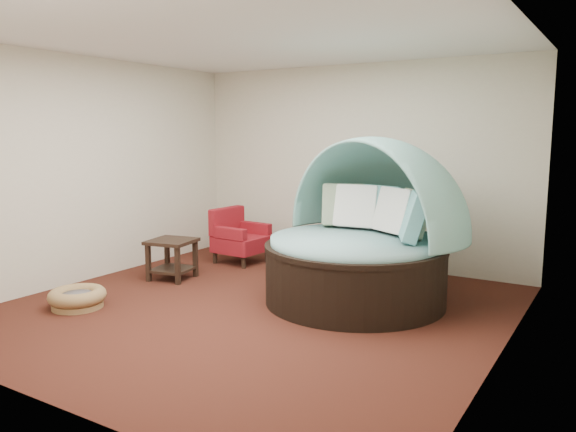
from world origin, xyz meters
The scene contains 10 objects.
floor centered at (0.00, 0.00, 0.00)m, with size 5.00×5.00×0.00m, color #451C13.
wall_back centered at (0.00, 2.50, 1.40)m, with size 5.00×5.00×0.00m, color beige.
wall_front centered at (0.00, -2.50, 1.40)m, with size 5.00×5.00×0.00m, color beige.
wall_left centered at (-2.50, 0.00, 1.40)m, with size 5.00×5.00×0.00m, color beige.
wall_right centered at (2.50, 0.00, 1.40)m, with size 5.00×5.00×0.00m, color beige.
ceiling centered at (0.00, 0.00, 2.80)m, with size 5.00×5.00×0.00m, color white.
canopy_daybed centered at (0.86, 0.88, 0.85)m, with size 2.60×2.57×1.83m.
pet_basket centered at (-1.63, -0.97, 0.11)m, with size 0.67×0.67×0.21m.
red_armchair centered at (-1.45, 1.67, 0.36)m, with size 0.71×0.71×0.78m.
side_table centered at (-1.59, 0.45, 0.33)m, with size 0.62×0.62×0.51m.
Camera 1 is at (3.34, -4.74, 1.87)m, focal length 35.00 mm.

